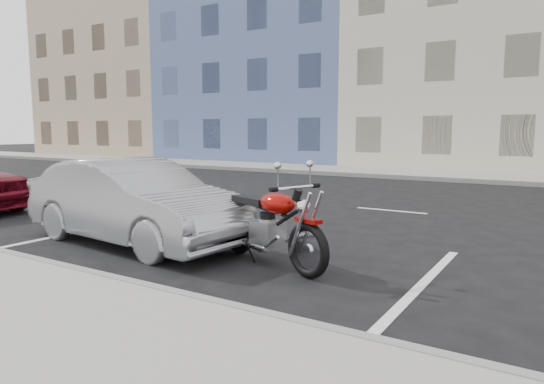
{
  "coord_description": "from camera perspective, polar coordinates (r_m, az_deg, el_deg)",
  "views": [
    {
      "loc": [
        1.42,
        -10.58,
        1.81
      ],
      "look_at": [
        -2.75,
        -3.9,
        0.8
      ],
      "focal_mm": 32.0,
      "sensor_mm": 36.0,
      "label": 1
    }
  ],
  "objects": [
    {
      "name": "curb_near",
      "position": [
        7.55,
        -28.3,
        -6.83
      ],
      "size": [
        80.0,
        0.12,
        0.16
      ],
      "primitive_type": "cube",
      "color": "gray",
      "rests_on": "ground"
    },
    {
      "name": "ground",
      "position": [
        10.82,
        23.98,
        -2.95
      ],
      "size": [
        120.0,
        120.0,
        0.0
      ],
      "primitive_type": "plane",
      "color": "black",
      "rests_on": "ground"
    },
    {
      "name": "bldg_cream",
      "position": [
        27.38,
        25.33,
        14.9
      ],
      "size": [
        12.0,
        12.0,
        11.5
      ],
      "primitive_type": "cube",
      "color": "beige",
      "rests_on": "ground"
    },
    {
      "name": "sidewalk_far",
      "position": [
        20.39,
        13.49,
        2.23
      ],
      "size": [
        80.0,
        3.4,
        0.15
      ],
      "primitive_type": "cube",
      "color": "gray",
      "rests_on": "ground"
    },
    {
      "name": "motorcycle",
      "position": [
        5.91,
        4.47,
        -5.4
      ],
      "size": [
        2.14,
        1.01,
        1.12
      ],
      "rotation": [
        0.0,
        0.0,
        -0.35
      ],
      "color": "black",
      "rests_on": "ground"
    },
    {
      "name": "sedan_silver",
      "position": [
        8.02,
        -15.91,
        -1.1
      ],
      "size": [
        4.22,
        1.82,
        1.35
      ],
      "primitive_type": "imported",
      "rotation": [
        0.0,
        0.0,
        1.47
      ],
      "color": "#95969C",
      "rests_on": "ground"
    },
    {
      "name": "curb_far",
      "position": [
        18.79,
        11.84,
        1.87
      ],
      "size": [
        80.0,
        0.12,
        0.16
      ],
      "primitive_type": "cube",
      "color": "gray",
      "rests_on": "ground"
    },
    {
      "name": "bldg_blue",
      "position": [
        31.34,
        2.16,
        15.91
      ],
      "size": [
        12.0,
        12.0,
        13.0
      ],
      "primitive_type": "cube",
      "color": "#506394",
      "rests_on": "ground"
    },
    {
      "name": "bldg_far_west",
      "position": [
        38.62,
        -13.93,
        13.33
      ],
      "size": [
        12.0,
        12.0,
        12.0
      ],
      "primitive_type": "cube",
      "color": "tan",
      "rests_on": "ground"
    }
  ]
}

